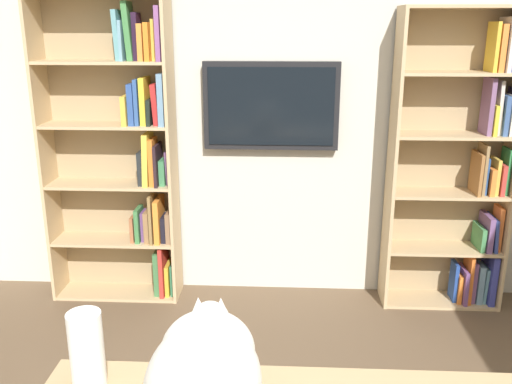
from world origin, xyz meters
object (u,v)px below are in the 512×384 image
Objects in this scene: bookshelf_left at (464,168)px; wall_mounted_tv at (271,106)px; cat at (205,373)px; bookshelf_right at (126,151)px; paper_towel_roll at (87,350)px.

bookshelf_left is 2.20× the size of wall_mounted_tv.
wall_mounted_tv is 2.42m from cat.
cat is (-0.86, 2.29, -0.13)m from bookshelf_right.
wall_mounted_tv is 1.55× the size of cat.
bookshelf_left is at bearing -179.99° from bookshelf_right.
bookshelf_left is 2.70m from cat.
bookshelf_left is at bearing -121.76° from cat.
paper_towel_roll is (1.82, 2.12, -0.08)m from bookshelf_left.
wall_mounted_tv is 3.53× the size of paper_towel_roll.
paper_towel_roll is at bearing 76.50° from wall_mounted_tv.
cat is (0.12, 2.38, -0.43)m from wall_mounted_tv.
wall_mounted_tv reaches higher than paper_towel_roll.
bookshelf_right is 1.03m from wall_mounted_tv.
paper_towel_roll is at bearing 102.05° from bookshelf_right.
wall_mounted_tv reaches higher than cat.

